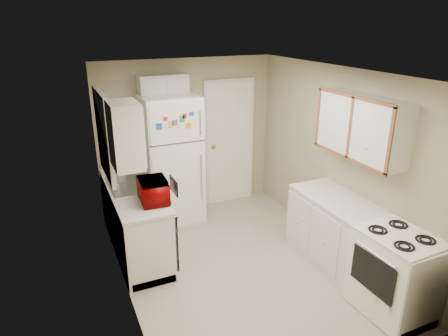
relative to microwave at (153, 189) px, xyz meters
name	(u,v)px	position (x,y,z in m)	size (l,w,h in m)	color
floor	(240,265)	(0.94, -0.43, -1.05)	(3.80, 3.80, 0.00)	beige
ceiling	(243,73)	(0.94, -0.43, 1.35)	(3.80, 3.80, 0.00)	white
wall_left	(120,198)	(-0.46, -0.43, 0.15)	(3.80, 3.80, 0.00)	tan
wall_right	(338,161)	(2.34, -0.43, 0.15)	(3.80, 3.80, 0.00)	tan
wall_back	(188,136)	(0.94, 1.47, 0.15)	(2.80, 2.80, 0.00)	tan
wall_front	(353,263)	(0.94, -2.33, 0.15)	(2.80, 2.80, 0.00)	tan
left_counter	(136,220)	(-0.16, 0.47, -0.60)	(0.60, 1.80, 0.90)	silver
dishwasher	(170,234)	(0.13, -0.13, -0.56)	(0.03, 0.58, 0.72)	black
sink	(131,187)	(-0.16, 0.62, -0.19)	(0.54, 0.74, 0.16)	gray
microwave	(153,189)	(0.00, 0.00, 0.00)	(0.26, 0.47, 0.31)	#9C0404
soap_bottle	(120,168)	(-0.21, 1.03, -0.05)	(0.09, 0.10, 0.21)	silver
window_blinds	(104,135)	(-0.42, 0.62, 0.55)	(0.10, 0.98, 1.08)	silver
upper_cabinet_left	(125,135)	(-0.31, -0.21, 0.75)	(0.30, 0.45, 0.70)	silver
refrigerator	(171,160)	(0.56, 1.14, -0.08)	(0.80, 0.78, 1.94)	white
cabinet_over_fridge	(163,88)	(0.54, 1.32, 0.95)	(0.70, 0.30, 0.40)	silver
interior_door	(229,143)	(1.64, 1.43, -0.03)	(0.86, 0.06, 2.08)	white
right_counter	(356,247)	(2.04, -1.23, -0.60)	(0.60, 2.00, 0.90)	silver
stove	(394,274)	(2.04, -1.82, -0.59)	(0.61, 0.75, 0.91)	white
upper_cabinet_right	(362,127)	(2.19, -0.93, 0.75)	(0.30, 1.20, 0.70)	silver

